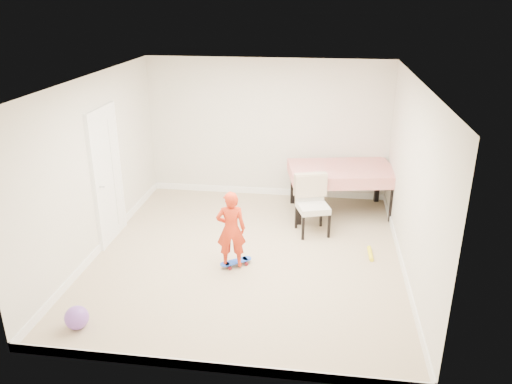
# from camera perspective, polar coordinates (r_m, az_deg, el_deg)

# --- Properties ---
(ground) EXTENTS (5.00, 5.00, 0.00)m
(ground) POSITION_cam_1_polar(r_m,az_deg,el_deg) (7.53, -0.97, -7.25)
(ground) COLOR tan
(ground) RESTS_ON ground
(ceiling) EXTENTS (4.50, 5.00, 0.04)m
(ceiling) POSITION_cam_1_polar(r_m,az_deg,el_deg) (6.67, -1.11, 12.51)
(ceiling) COLOR silver
(ceiling) RESTS_ON wall_back
(wall_back) EXTENTS (4.50, 0.04, 2.60)m
(wall_back) POSITION_cam_1_polar(r_m,az_deg,el_deg) (9.35, 1.31, 7.17)
(wall_back) COLOR beige
(wall_back) RESTS_ON ground
(wall_front) EXTENTS (4.50, 0.04, 2.60)m
(wall_front) POSITION_cam_1_polar(r_m,az_deg,el_deg) (4.77, -5.63, -7.86)
(wall_front) COLOR beige
(wall_front) RESTS_ON ground
(wall_left) EXTENTS (0.04, 5.00, 2.60)m
(wall_left) POSITION_cam_1_polar(r_m,az_deg,el_deg) (7.65, -17.81, 2.77)
(wall_left) COLOR beige
(wall_left) RESTS_ON ground
(wall_right) EXTENTS (0.04, 5.00, 2.60)m
(wall_right) POSITION_cam_1_polar(r_m,az_deg,el_deg) (7.02, 17.25, 1.18)
(wall_right) COLOR beige
(wall_right) RESTS_ON ground
(door) EXTENTS (0.11, 0.94, 2.11)m
(door) POSITION_cam_1_polar(r_m,az_deg,el_deg) (7.98, -16.65, 1.60)
(door) COLOR white
(door) RESTS_ON ground
(baseboard_back) EXTENTS (4.50, 0.02, 0.12)m
(baseboard_back) POSITION_cam_1_polar(r_m,az_deg,el_deg) (9.74, 1.25, 0.11)
(baseboard_back) COLOR white
(baseboard_back) RESTS_ON ground
(baseboard_front) EXTENTS (4.50, 0.02, 0.12)m
(baseboard_front) POSITION_cam_1_polar(r_m,az_deg,el_deg) (5.48, -5.16, -19.25)
(baseboard_front) COLOR white
(baseboard_front) RESTS_ON ground
(baseboard_left) EXTENTS (0.02, 5.00, 0.12)m
(baseboard_left) POSITION_cam_1_polar(r_m,az_deg,el_deg) (8.12, -16.88, -5.53)
(baseboard_left) COLOR white
(baseboard_left) RESTS_ON ground
(baseboard_right) EXTENTS (0.02, 5.00, 0.12)m
(baseboard_right) POSITION_cam_1_polar(r_m,az_deg,el_deg) (7.53, 16.29, -7.69)
(baseboard_right) COLOR white
(baseboard_right) RESTS_ON ground
(dining_table) EXTENTS (1.97, 1.44, 0.85)m
(dining_table) POSITION_cam_1_polar(r_m,az_deg,el_deg) (8.93, 9.66, 0.22)
(dining_table) COLOR #B50912
(dining_table) RESTS_ON ground
(dining_chair) EXTENTS (0.69, 0.74, 0.97)m
(dining_chair) POSITION_cam_1_polar(r_m,az_deg,el_deg) (8.06, 6.53, -1.56)
(dining_chair) COLOR silver
(dining_chair) RESTS_ON ground
(skateboard) EXTENTS (0.50, 0.43, 0.07)m
(skateboard) POSITION_cam_1_polar(r_m,az_deg,el_deg) (7.26, -2.31, -8.13)
(skateboard) COLOR blue
(skateboard) RESTS_ON ground
(child) EXTENTS (0.45, 0.34, 1.13)m
(child) POSITION_cam_1_polar(r_m,az_deg,el_deg) (6.97, -2.86, -4.55)
(child) COLOR red
(child) RESTS_ON ground
(balloon) EXTENTS (0.28, 0.28, 0.28)m
(balloon) POSITION_cam_1_polar(r_m,az_deg,el_deg) (6.34, -19.81, -13.36)
(balloon) COLOR purple
(balloon) RESTS_ON ground
(foam_toy) EXTENTS (0.07, 0.40, 0.06)m
(foam_toy) POSITION_cam_1_polar(r_m,az_deg,el_deg) (7.71, 12.93, -6.87)
(foam_toy) COLOR yellow
(foam_toy) RESTS_ON ground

